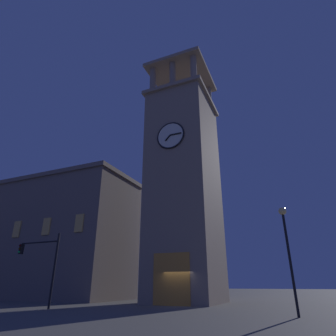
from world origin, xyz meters
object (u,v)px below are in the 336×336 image
street_lamp (287,239)px  adjacent_wing_building (46,238)px  traffic_signal_near (42,258)px  clocktower (184,185)px

street_lamp → adjacent_wing_building: bearing=-18.9°
traffic_signal_near → street_lamp: 17.02m
street_lamp → traffic_signal_near: bearing=3.3°
adjacent_wing_building → traffic_signal_near: bearing=136.1°
clocktower → street_lamp: bearing=136.2°
adjacent_wing_building → street_lamp: (-27.90, 9.54, -2.96)m
clocktower → adjacent_wing_building: (18.72, -0.74, -4.22)m
street_lamp → clocktower: bearing=-43.8°
clocktower → adjacent_wing_building: bearing=-2.3°
adjacent_wing_building → traffic_signal_near: size_ratio=4.36×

